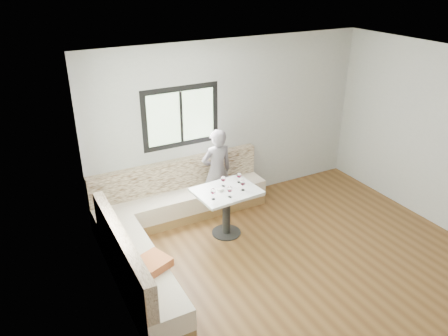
# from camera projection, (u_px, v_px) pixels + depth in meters

# --- Properties ---
(room) EXTENTS (5.01, 5.01, 2.81)m
(room) POSITION_uv_depth(u_px,v_px,m) (319.00, 180.00, 5.41)
(room) COLOR brown
(room) RESTS_ON ground
(banquette) EXTENTS (2.90, 2.80, 0.95)m
(banquette) POSITION_uv_depth(u_px,v_px,m) (165.00, 225.00, 6.47)
(banquette) COLOR olive
(banquette) RESTS_ON ground
(table) EXTENTS (0.99, 0.80, 0.77)m
(table) POSITION_uv_depth(u_px,v_px,m) (226.00, 201.00, 6.63)
(table) COLOR black
(table) RESTS_ON ground
(person) EXTENTS (0.54, 0.36, 1.47)m
(person) POSITION_uv_depth(u_px,v_px,m) (217.00, 171.00, 7.20)
(person) COLOR #5F575C
(person) RESTS_ON ground
(olive_ramekin) EXTENTS (0.10, 0.10, 0.04)m
(olive_ramekin) POSITION_uv_depth(u_px,v_px,m) (220.00, 189.00, 6.52)
(olive_ramekin) COLOR white
(olive_ramekin) RESTS_ON table
(wine_glass_a) EXTENTS (0.08, 0.08, 0.17)m
(wine_glass_a) POSITION_uv_depth(u_px,v_px,m) (213.00, 192.00, 6.24)
(wine_glass_a) COLOR white
(wine_glass_a) RESTS_ON table
(wine_glass_b) EXTENTS (0.08, 0.08, 0.17)m
(wine_glass_b) POSITION_uv_depth(u_px,v_px,m) (230.00, 190.00, 6.30)
(wine_glass_b) COLOR white
(wine_glass_b) RESTS_ON table
(wine_glass_c) EXTENTS (0.08, 0.08, 0.17)m
(wine_glass_c) POSITION_uv_depth(u_px,v_px,m) (243.00, 183.00, 6.49)
(wine_glass_c) COLOR white
(wine_glass_c) RESTS_ON table
(wine_glass_d) EXTENTS (0.08, 0.08, 0.17)m
(wine_glass_d) POSITION_uv_depth(u_px,v_px,m) (223.00, 179.00, 6.61)
(wine_glass_d) COLOR white
(wine_glass_d) RESTS_ON table
(wine_glass_e) EXTENTS (0.08, 0.08, 0.17)m
(wine_glass_e) POSITION_uv_depth(u_px,v_px,m) (239.00, 175.00, 6.72)
(wine_glass_e) COLOR white
(wine_glass_e) RESTS_ON table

